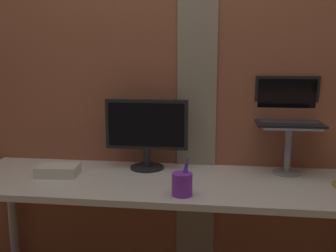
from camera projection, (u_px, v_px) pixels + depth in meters
brick_wall_back at (173, 54)px, 2.11m from camera, size 3.06×0.16×2.68m
desk at (165, 194)px, 1.87m from camera, size 2.04×0.61×0.73m
monitor at (147, 129)px, 2.02m from camera, size 0.44×0.18×0.37m
laptop_stand at (288, 141)px, 1.93m from camera, size 0.28×0.22×0.25m
laptop at (288, 110)px, 1.97m from camera, size 0.33×0.24×0.24m
pen_cup at (182, 184)px, 1.64m from camera, size 0.09×0.09×0.16m
paper_clutter_stack at (58, 170)px, 1.93m from camera, size 0.21×0.16×0.05m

